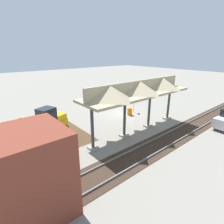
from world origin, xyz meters
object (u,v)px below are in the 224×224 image
object	(u,v)px
backhoe	(48,125)
traffic_barrel	(130,111)
stop_sign	(134,100)
brick_utility_building	(14,181)

from	to	relation	value
backhoe	traffic_barrel	distance (m)	9.78
stop_sign	brick_utility_building	size ratio (longest dim) A/B	0.47
stop_sign	brick_utility_building	bearing A→B (deg)	25.38
brick_utility_building	traffic_barrel	world-z (taller)	brick_utility_building
brick_utility_building	stop_sign	bearing A→B (deg)	-154.62
stop_sign	traffic_barrel	bearing A→B (deg)	19.91
backhoe	brick_utility_building	size ratio (longest dim) A/B	1.16
stop_sign	backhoe	distance (m)	10.90
backhoe	stop_sign	bearing A→B (deg)	-179.14
stop_sign	traffic_barrel	distance (m)	1.64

